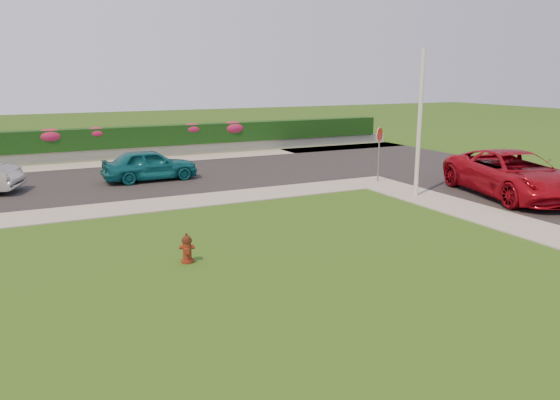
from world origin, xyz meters
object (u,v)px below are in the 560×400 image
stop_sign (379,142)px  suv_red (514,174)px  utility_pole (419,124)px  fire_hydrant (187,249)px  sedan_teal (150,165)px

stop_sign → suv_red: bearing=-69.3°
utility_pole → stop_sign: bearing=81.9°
utility_pole → stop_sign: 3.11m
fire_hydrant → suv_red: (12.89, 1.63, 0.53)m
fire_hydrant → sedan_teal: bearing=101.5°
stop_sign → utility_pole: bearing=-107.4°
suv_red → utility_pole: (-3.09, 1.70, 1.80)m
suv_red → stop_sign: 5.41m
fire_hydrant → stop_sign: bearing=51.6°
fire_hydrant → utility_pole: size_ratio=0.14×
fire_hydrant → sedan_teal: size_ratio=0.19×
fire_hydrant → stop_sign: (10.21, 6.26, 1.38)m
sedan_teal → utility_pole: bearing=-134.0°
suv_red → sedan_teal: suv_red is taller
sedan_teal → stop_sign: bearing=-119.3°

